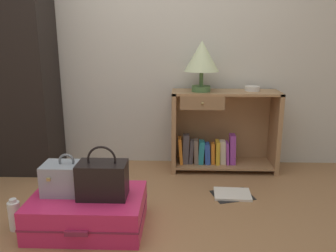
{
  "coord_description": "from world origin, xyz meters",
  "views": [
    {
      "loc": [
        0.35,
        -1.89,
        1.24
      ],
      "look_at": [
        0.26,
        0.76,
        0.55
      ],
      "focal_mm": 36.96,
      "sensor_mm": 36.0,
      "label": 1
    }
  ],
  "objects_px": {
    "bowl": "(252,89)",
    "bottle": "(14,215)",
    "open_book_on_floor": "(232,194)",
    "suitcase_large": "(88,211)",
    "bookshelf": "(220,133)",
    "train_case": "(68,178)",
    "handbag": "(103,179)",
    "table_lamp": "(202,58)"
  },
  "relations": [
    {
      "from": "bookshelf",
      "to": "handbag",
      "type": "xyz_separation_m",
      "value": [
        -0.87,
        -1.11,
        -0.01
      ]
    },
    {
      "from": "suitcase_large",
      "to": "train_case",
      "type": "relative_size",
      "value": 2.34
    },
    {
      "from": "bowl",
      "to": "open_book_on_floor",
      "type": "bearing_deg",
      "value": -111.07
    },
    {
      "from": "bookshelf",
      "to": "handbag",
      "type": "bearing_deg",
      "value": -128.22
    },
    {
      "from": "bookshelf",
      "to": "open_book_on_floor",
      "type": "bearing_deg",
      "value": -85.4
    },
    {
      "from": "suitcase_large",
      "to": "bottle",
      "type": "xyz_separation_m",
      "value": [
        -0.48,
        -0.05,
        -0.01
      ]
    },
    {
      "from": "bottle",
      "to": "bookshelf",
      "type": "bearing_deg",
      "value": 38.21
    },
    {
      "from": "bowl",
      "to": "bottle",
      "type": "relative_size",
      "value": 0.63
    },
    {
      "from": "bookshelf",
      "to": "handbag",
      "type": "height_order",
      "value": "bookshelf"
    },
    {
      "from": "handbag",
      "to": "bottle",
      "type": "bearing_deg",
      "value": -176.12
    },
    {
      "from": "table_lamp",
      "to": "handbag",
      "type": "distance_m",
      "value": 1.46
    },
    {
      "from": "bookshelf",
      "to": "handbag",
      "type": "distance_m",
      "value": 1.41
    },
    {
      "from": "bookshelf",
      "to": "bowl",
      "type": "relative_size",
      "value": 7.18
    },
    {
      "from": "bookshelf",
      "to": "suitcase_large",
      "type": "height_order",
      "value": "bookshelf"
    },
    {
      "from": "bookshelf",
      "to": "bottle",
      "type": "height_order",
      "value": "bookshelf"
    },
    {
      "from": "bookshelf",
      "to": "open_book_on_floor",
      "type": "height_order",
      "value": "bookshelf"
    },
    {
      "from": "bookshelf",
      "to": "suitcase_large",
      "type": "relative_size",
      "value": 1.33
    },
    {
      "from": "train_case",
      "to": "handbag",
      "type": "xyz_separation_m",
      "value": [
        0.24,
        -0.05,
        0.02
      ]
    },
    {
      "from": "bowl",
      "to": "train_case",
      "type": "relative_size",
      "value": 0.43
    },
    {
      "from": "handbag",
      "to": "open_book_on_floor",
      "type": "bearing_deg",
      "value": 29.34
    },
    {
      "from": "bookshelf",
      "to": "train_case",
      "type": "bearing_deg",
      "value": -136.52
    },
    {
      "from": "bowl",
      "to": "open_book_on_floor",
      "type": "xyz_separation_m",
      "value": [
        -0.23,
        -0.61,
        -0.77
      ]
    },
    {
      "from": "suitcase_large",
      "to": "bottle",
      "type": "distance_m",
      "value": 0.48
    },
    {
      "from": "suitcase_large",
      "to": "train_case",
      "type": "bearing_deg",
      "value": 163.23
    },
    {
      "from": "table_lamp",
      "to": "bottle",
      "type": "height_order",
      "value": "table_lamp"
    },
    {
      "from": "train_case",
      "to": "bottle",
      "type": "height_order",
      "value": "train_case"
    },
    {
      "from": "bowl",
      "to": "suitcase_large",
      "type": "xyz_separation_m",
      "value": [
        -1.27,
        -1.12,
        -0.66
      ]
    },
    {
      "from": "bookshelf",
      "to": "train_case",
      "type": "height_order",
      "value": "bookshelf"
    },
    {
      "from": "train_case",
      "to": "suitcase_large",
      "type": "bearing_deg",
      "value": -16.77
    },
    {
      "from": "bookshelf",
      "to": "bowl",
      "type": "distance_m",
      "value": 0.51
    },
    {
      "from": "handbag",
      "to": "open_book_on_floor",
      "type": "distance_m",
      "value": 1.11
    },
    {
      "from": "train_case",
      "to": "open_book_on_floor",
      "type": "distance_m",
      "value": 1.3
    },
    {
      "from": "table_lamp",
      "to": "bowl",
      "type": "xyz_separation_m",
      "value": [
        0.47,
        0.05,
        -0.28
      ]
    },
    {
      "from": "train_case",
      "to": "bottle",
      "type": "distance_m",
      "value": 0.42
    },
    {
      "from": "suitcase_large",
      "to": "handbag",
      "type": "xyz_separation_m",
      "value": [
        0.11,
        -0.01,
        0.23
      ]
    },
    {
      "from": "train_case",
      "to": "open_book_on_floor",
      "type": "xyz_separation_m",
      "value": [
        1.17,
        0.47,
        -0.32
      ]
    },
    {
      "from": "handbag",
      "to": "bottle",
      "type": "distance_m",
      "value": 0.64
    },
    {
      "from": "bowl",
      "to": "open_book_on_floor",
      "type": "height_order",
      "value": "bowl"
    },
    {
      "from": "train_case",
      "to": "bowl",
      "type": "bearing_deg",
      "value": 37.59
    },
    {
      "from": "bottle",
      "to": "bowl",
      "type": "bearing_deg",
      "value": 33.82
    },
    {
      "from": "table_lamp",
      "to": "bottle",
      "type": "relative_size",
      "value": 2.06
    },
    {
      "from": "bookshelf",
      "to": "train_case",
      "type": "distance_m",
      "value": 1.54
    }
  ]
}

